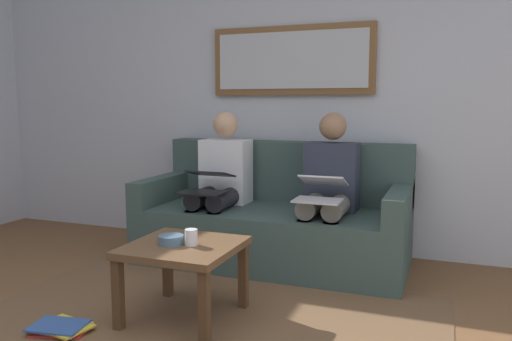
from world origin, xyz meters
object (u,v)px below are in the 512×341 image
object	(u,v)px
coffee_table	(183,256)
bowl	(171,240)
framed_mirror	(291,60)
couch	(275,220)
cup	(191,237)
laptop_silver	(321,189)
person_left	(329,187)
person_right	(221,180)
laptop_black	(207,182)
magazine_stack	(61,327)

from	to	relation	value
coffee_table	bowl	bearing A→B (deg)	24.76
framed_mirror	bowl	xyz separation A→B (m)	(0.19, 1.63, -1.09)
couch	cup	size ratio (longest dim) A/B	22.13
couch	laptop_silver	distance (m)	0.61
coffee_table	person_left	world-z (taller)	person_left
couch	person_right	xyz separation A→B (m)	(0.43, 0.07, 0.30)
framed_mirror	bowl	size ratio (longest dim) A/B	9.61
framed_mirror	cup	xyz separation A→B (m)	(0.07, 1.61, -1.07)
laptop_black	coffee_table	bearing A→B (deg)	108.22
person_left	coffee_table	bearing A→B (deg)	64.15
framed_mirror	person_left	distance (m)	1.13
coffee_table	person_right	xyz separation A→B (m)	(0.30, -1.15, 0.24)
coffee_table	magazine_stack	size ratio (longest dim) A/B	1.77
laptop_silver	person_right	world-z (taller)	person_right
cup	person_left	bearing A→B (deg)	-113.39
bowl	person_left	bearing A→B (deg)	-117.66
person_left	laptop_black	size ratio (longest dim) A/B	3.08
couch	person_right	bearing A→B (deg)	9.08
couch	bowl	xyz separation A→B (m)	(0.19, 1.25, 0.14)
coffee_table	laptop_black	bearing A→B (deg)	-71.78
couch	coffee_table	size ratio (longest dim) A/B	3.37
couch	coffee_table	bearing A→B (deg)	83.97
couch	laptop_silver	bearing A→B (deg)	144.84
magazine_stack	person_left	bearing A→B (deg)	-125.23
magazine_stack	coffee_table	bearing A→B (deg)	-143.72
person_left	person_right	bearing A→B (deg)	0.00
framed_mirror	cup	distance (m)	1.94
coffee_table	cup	world-z (taller)	cup
person_left	laptop_black	bearing A→B (deg)	15.66
coffee_table	person_left	size ratio (longest dim) A/B	0.52
laptop_black	magazine_stack	distance (m)	1.45
person_left	person_right	size ratio (longest dim) A/B	1.00
coffee_table	magazine_stack	xyz separation A→B (m)	(0.53, 0.39, -0.34)
couch	person_left	size ratio (longest dim) A/B	1.75
bowl	couch	bearing A→B (deg)	-98.62
cup	magazine_stack	xyz separation A→B (m)	(0.58, 0.38, -0.45)
couch	cup	bearing A→B (deg)	86.60
cup	laptop_black	world-z (taller)	laptop_black
couch	person_left	xyz separation A→B (m)	(-0.43, 0.07, 0.30)
laptop_black	magazine_stack	bearing A→B (deg)	79.97
person_left	cup	bearing A→B (deg)	66.61
framed_mirror	person_right	distance (m)	1.13
coffee_table	person_right	world-z (taller)	person_right
person_right	magazine_stack	bearing A→B (deg)	81.51
bowl	laptop_silver	distance (m)	1.14
framed_mirror	magazine_stack	distance (m)	2.60
bowl	laptop_black	size ratio (longest dim) A/B	0.38
cup	person_right	xyz separation A→B (m)	(0.36, -1.16, 0.13)
coffee_table	person_left	bearing A→B (deg)	-115.85
framed_mirror	laptop_black	bearing A→B (deg)	58.45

